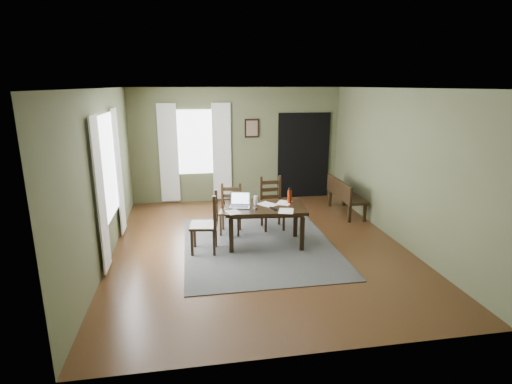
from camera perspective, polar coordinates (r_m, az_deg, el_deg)
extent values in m
cube|color=#492C16|center=(7.13, 0.41, -7.66)|extent=(5.00, 6.00, 0.01)
cube|color=#565C3C|center=(9.65, -2.69, 6.71)|extent=(5.00, 0.02, 2.70)
cube|color=#565C3C|center=(3.92, 8.12, -6.03)|extent=(5.00, 0.02, 2.70)
cube|color=#565C3C|center=(6.76, -20.93, 2.11)|extent=(0.02, 6.00, 2.70)
cube|color=#565C3C|center=(7.56, 19.46, 3.53)|extent=(0.02, 6.00, 2.70)
cube|color=white|center=(6.58, 0.45, 14.63)|extent=(5.00, 6.00, 0.02)
cube|color=#404040|center=(7.13, 0.41, -7.58)|extent=(2.60, 3.20, 0.01)
cube|color=black|center=(6.95, 1.30, -2.30)|extent=(1.45, 0.95, 0.06)
cube|color=black|center=(6.97, 1.30, -2.70)|extent=(1.29, 0.79, 0.05)
cube|color=black|center=(6.73, -3.55, -6.24)|extent=(0.08, 0.08, 0.59)
cube|color=black|center=(7.34, -3.65, -4.41)|extent=(0.08, 0.08, 0.59)
cube|color=black|center=(6.85, 6.58, -5.92)|extent=(0.08, 0.08, 0.59)
cube|color=black|center=(7.45, 5.64, -4.15)|extent=(0.08, 0.08, 0.59)
cube|color=black|center=(6.76, -7.48, -4.77)|extent=(0.51, 0.51, 0.04)
cube|color=black|center=(7.03, -8.74, -6.11)|extent=(0.05, 0.05, 0.44)
cube|color=black|center=(7.00, -5.78, -6.12)|extent=(0.05, 0.05, 0.44)
cube|color=black|center=(6.70, -9.12, -7.23)|extent=(0.05, 0.05, 0.44)
cube|color=black|center=(6.66, -6.00, -7.25)|extent=(0.05, 0.05, 0.44)
cube|color=black|center=(6.83, -5.71, -1.95)|extent=(0.05, 0.05, 0.56)
cube|color=black|center=(6.47, -5.95, -2.95)|extent=(0.05, 0.05, 0.56)
cube|color=black|center=(6.70, -5.79, -3.66)|extent=(0.07, 0.33, 0.07)
cube|color=black|center=(6.65, -5.82, -2.43)|extent=(0.07, 0.33, 0.07)
cube|color=black|center=(6.61, -5.86, -1.20)|extent=(0.07, 0.33, 0.07)
cube|color=black|center=(7.56, -3.68, -2.85)|extent=(0.49, 0.49, 0.04)
cube|color=black|center=(7.50, -5.05, -4.79)|extent=(0.05, 0.05, 0.40)
cube|color=black|center=(7.81, -4.71, -3.97)|extent=(0.05, 0.05, 0.40)
cube|color=black|center=(7.46, -2.54, -4.85)|extent=(0.05, 0.05, 0.40)
cube|color=black|center=(7.77, -2.30, -4.03)|extent=(0.05, 0.05, 0.40)
cube|color=black|center=(7.69, -4.83, -0.54)|extent=(0.05, 0.05, 0.50)
cube|color=black|center=(7.64, -2.25, -0.58)|extent=(0.05, 0.05, 0.50)
cube|color=black|center=(7.70, -3.53, -1.53)|extent=(0.30, 0.09, 0.07)
cube|color=black|center=(7.66, -3.54, -0.56)|extent=(0.30, 0.09, 0.07)
cube|color=black|center=(7.63, -3.56, 0.42)|extent=(0.30, 0.09, 0.07)
cube|color=black|center=(7.79, 2.40, -2.03)|extent=(0.45, 0.45, 0.04)
cube|color=black|center=(7.66, 1.40, -4.18)|extent=(0.04, 0.04, 0.43)
cube|color=black|center=(7.99, 0.84, -3.35)|extent=(0.04, 0.04, 0.43)
cube|color=black|center=(7.74, 3.98, -4.00)|extent=(0.04, 0.04, 0.43)
cube|color=black|center=(8.07, 3.32, -3.19)|extent=(0.04, 0.04, 0.43)
cube|color=black|center=(7.86, 0.74, 0.28)|extent=(0.05, 0.05, 0.55)
cube|color=black|center=(7.94, 3.41, 0.42)|extent=(0.05, 0.05, 0.55)
cube|color=black|center=(7.94, 2.07, -0.67)|extent=(0.33, 0.04, 0.07)
cube|color=black|center=(7.90, 2.08, 0.35)|extent=(0.33, 0.04, 0.07)
cube|color=black|center=(7.86, 2.09, 1.39)|extent=(0.33, 0.04, 0.07)
cube|color=black|center=(8.95, 12.86, -0.49)|extent=(0.44, 1.36, 0.06)
cube|color=black|center=(8.57, 15.25, -2.87)|extent=(0.06, 0.06, 0.38)
cube|color=black|center=(8.44, 13.22, -3.02)|extent=(0.06, 0.06, 0.38)
cube|color=black|center=(9.59, 12.39, -0.79)|extent=(0.06, 0.06, 0.38)
cube|color=black|center=(9.47, 10.54, -0.88)|extent=(0.06, 0.06, 0.38)
cube|color=black|center=(8.83, 11.77, 0.66)|extent=(0.05, 1.36, 0.33)
cube|color=#B7B7BC|center=(6.91, -2.33, -2.11)|extent=(0.40, 0.32, 0.02)
cube|color=#B7B7BC|center=(6.99, -2.24, -0.88)|extent=(0.36, 0.14, 0.23)
cube|color=silver|center=(6.98, -2.25, -0.90)|extent=(0.31, 0.11, 0.19)
cube|color=#3F3F42|center=(6.89, -2.34, -2.06)|extent=(0.32, 0.21, 0.00)
cube|color=#3F3F42|center=(6.80, -0.17, -2.30)|extent=(0.09, 0.11, 0.03)
cube|color=black|center=(6.80, 2.46, -2.39)|extent=(0.10, 0.19, 0.02)
cylinder|color=silver|center=(7.02, -0.07, -1.20)|extent=(0.09, 0.09, 0.16)
cylinder|color=#98240B|center=(7.14, 4.82, -0.66)|extent=(0.10, 0.10, 0.24)
cylinder|color=black|center=(7.10, 4.84, 0.42)|extent=(0.06, 0.06, 0.04)
cube|color=white|center=(6.64, -3.29, -2.89)|extent=(0.28, 0.32, 0.00)
cube|color=white|center=(6.71, 4.32, -2.72)|extent=(0.32, 0.37, 0.00)
cube|color=white|center=(7.06, 1.65, -1.77)|extent=(0.39, 0.40, 0.00)
cube|color=white|center=(7.17, 4.03, -1.55)|extent=(0.36, 0.39, 0.00)
cube|color=white|center=(6.93, -20.46, 3.29)|extent=(0.01, 1.30, 1.70)
cube|color=white|center=(9.54, -8.70, 7.06)|extent=(1.00, 0.01, 1.50)
cube|color=silver|center=(6.20, -21.32, -0.48)|extent=(0.03, 0.48, 2.30)
cube|color=silver|center=(7.76, -19.01, 2.72)|extent=(0.03, 0.48, 2.30)
cube|color=silver|center=(9.56, -12.37, 5.38)|extent=(0.44, 0.03, 2.30)
cube|color=silver|center=(9.57, -4.91, 5.69)|extent=(0.44, 0.03, 2.30)
cube|color=black|center=(9.62, -0.61, 9.10)|extent=(0.34, 0.03, 0.44)
cube|color=brown|center=(9.60, -0.59, 9.09)|extent=(0.27, 0.01, 0.36)
cube|color=black|center=(10.00, 6.81, 5.17)|extent=(1.30, 0.03, 2.10)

